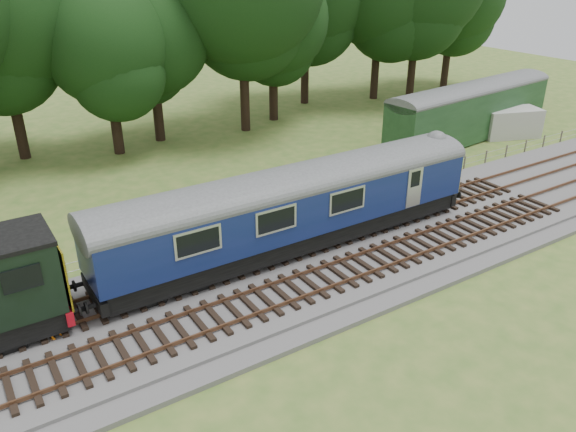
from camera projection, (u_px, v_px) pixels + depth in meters
ground at (246, 289)px, 22.89m from camera, size 120.00×120.00×0.00m
ballast at (246, 286)px, 22.81m from camera, size 70.00×7.00×0.35m
track_north at (230, 266)px, 23.77m from camera, size 67.20×2.40×0.21m
track_south at (266, 299)px, 21.49m from camera, size 67.20×2.40×0.21m
fence at (200, 245)px, 26.30m from camera, size 64.00×0.12×1.00m
tree_line at (95, 146)px, 39.60m from camera, size 70.00×8.00×18.00m
dmu_railcar at (294, 202)px, 24.43m from camera, size 18.05×2.86×3.88m
worker at (53, 318)px, 19.18m from camera, size 0.70×0.62×1.60m
parked_coach at (471, 108)px, 40.26m from camera, size 15.87×4.37×4.00m
shed at (436, 117)px, 41.87m from camera, size 3.67×3.67×2.47m
caravan at (510, 123)px, 41.30m from camera, size 4.68×3.37×2.07m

